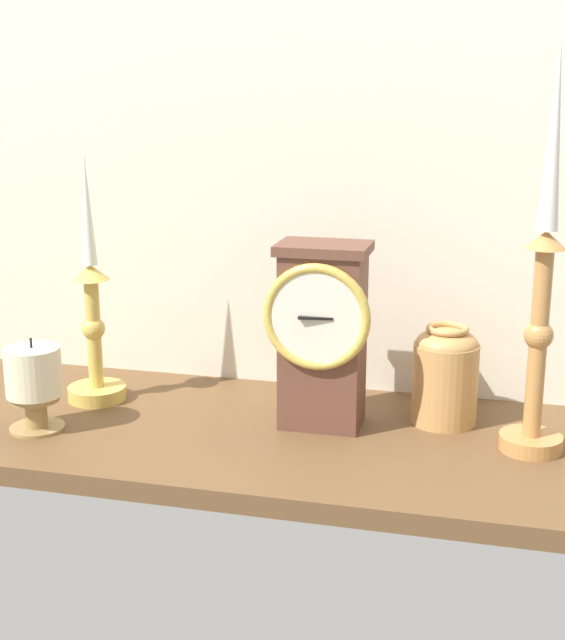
% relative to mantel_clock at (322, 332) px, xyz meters
% --- Properties ---
extents(ground_plane, '(1.00, 0.36, 0.02)m').
position_rel_mantel_clock_xyz_m(ground_plane, '(-0.12, -0.03, -0.13)').
color(ground_plane, brown).
extents(back_wall, '(1.20, 0.02, 0.65)m').
position_rel_mantel_clock_xyz_m(back_wall, '(-0.12, 0.16, 0.21)').
color(back_wall, silver).
rests_on(back_wall, ground_plane).
extents(mantel_clock, '(0.13, 0.09, 0.23)m').
position_rel_mantel_clock_xyz_m(mantel_clock, '(0.00, 0.00, 0.00)').
color(mantel_clock, brown).
rests_on(mantel_clock, ground_plane).
extents(candlestick_tall_left, '(0.07, 0.07, 0.46)m').
position_rel_mantel_clock_xyz_m(candlestick_tall_left, '(0.25, -0.01, 0.06)').
color(candlestick_tall_left, '#BC8246').
rests_on(candlestick_tall_left, ground_plane).
extents(candlestick_tall_center, '(0.08, 0.08, 0.33)m').
position_rel_mantel_clock_xyz_m(candlestick_tall_center, '(-0.31, 0.02, -0.01)').
color(candlestick_tall_center, gold).
rests_on(candlestick_tall_center, ground_plane).
extents(brass_vase_jar, '(0.08, 0.08, 0.13)m').
position_rel_mantel_clock_xyz_m(brass_vase_jar, '(0.15, 0.05, -0.05)').
color(brass_vase_jar, tan).
rests_on(brass_vase_jar, ground_plane).
extents(pillar_candle_front, '(0.07, 0.07, 0.12)m').
position_rel_mantel_clock_xyz_m(pillar_candle_front, '(-0.33, -0.10, -0.06)').
color(pillar_candle_front, '#9E7E48').
rests_on(pillar_candle_front, ground_plane).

